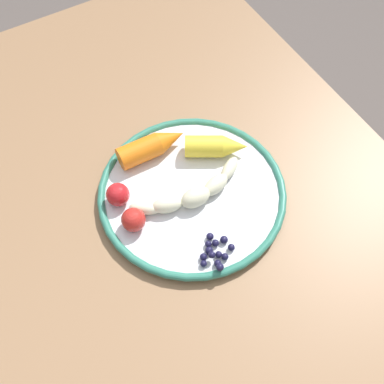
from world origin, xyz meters
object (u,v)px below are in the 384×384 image
at_px(carrot_orange, 152,146).
at_px(tomato_mid, 118,195).
at_px(carrot_yellow, 216,146).
at_px(banana, 193,194).
at_px(tomato_near, 132,217).
at_px(plate, 192,193).
at_px(blueberry_pile, 215,252).
at_px(dining_table, 170,242).

xyz_separation_m(carrot_orange, tomato_mid, (0.05, -0.09, -0.00)).
bearing_deg(tomato_mid, carrot_yellow, 90.69).
distance_m(banana, carrot_yellow, 0.09).
height_order(carrot_yellow, tomato_near, same).
bearing_deg(carrot_orange, plate, 10.17).
bearing_deg(banana, blueberry_pile, -11.08).
relative_size(dining_table, banana, 5.31).
relative_size(plate, blueberry_pile, 4.73).
bearing_deg(carrot_orange, tomato_near, -40.89).
bearing_deg(carrot_orange, tomato_mid, -58.24).
height_order(dining_table, tomato_near, tomato_near).
distance_m(carrot_yellow, blueberry_pile, 0.18).
height_order(plate, tomato_mid, tomato_mid).
relative_size(carrot_orange, tomato_near, 3.17).
relative_size(banana, blueberry_pile, 3.20).
distance_m(plate, banana, 0.02).
bearing_deg(dining_table, carrot_orange, 163.88).
xyz_separation_m(banana, carrot_orange, (-0.11, -0.01, 0.01)).
relative_size(plate, carrot_orange, 2.56).
bearing_deg(tomato_near, plate, 91.42).
xyz_separation_m(plate, tomato_near, (0.00, -0.10, 0.02)).
xyz_separation_m(banana, tomato_mid, (-0.05, -0.10, 0.01)).
relative_size(blueberry_pile, tomato_mid, 1.73).
xyz_separation_m(blueberry_pile, tomato_near, (-0.10, -0.08, 0.01)).
bearing_deg(blueberry_pile, tomato_mid, -151.70).
bearing_deg(tomato_near, carrot_orange, 139.11).
height_order(plate, carrot_yellow, carrot_yellow).
bearing_deg(tomato_mid, banana, 61.94).
xyz_separation_m(tomato_near, tomato_mid, (-0.05, -0.00, -0.00)).
bearing_deg(carrot_yellow, blueberry_pile, -32.06).
xyz_separation_m(dining_table, tomato_near, (-0.00, -0.06, 0.13)).
relative_size(dining_table, plate, 3.59).
relative_size(carrot_orange, carrot_yellow, 1.09).
distance_m(dining_table, carrot_yellow, 0.19).
xyz_separation_m(plate, blueberry_pile, (0.11, -0.02, 0.01)).
relative_size(blueberry_pile, tomato_near, 1.72).
bearing_deg(banana, plate, 155.58).
height_order(blueberry_pile, tomato_mid, tomato_mid).
relative_size(plate, tomato_near, 8.11).
relative_size(banana, tomato_mid, 5.53).
xyz_separation_m(carrot_yellow, blueberry_pile, (0.15, -0.09, -0.01)).
height_order(blueberry_pile, tomato_near, tomato_near).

